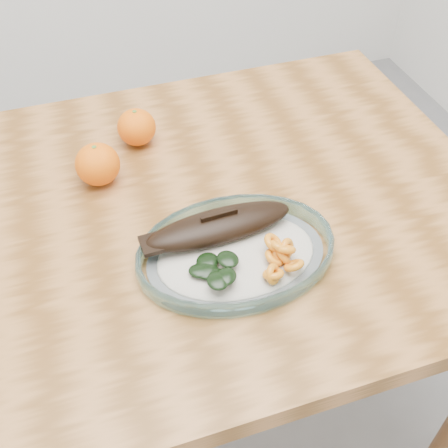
% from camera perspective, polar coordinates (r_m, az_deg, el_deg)
% --- Properties ---
extents(ground, '(3.00, 3.00, 0.00)m').
position_cam_1_polar(ground, '(1.58, -4.51, -18.83)').
color(ground, slate).
rests_on(ground, ground).
extents(dining_table, '(1.20, 0.80, 0.75)m').
position_cam_1_polar(dining_table, '(1.03, -6.53, -2.83)').
color(dining_table, brown).
rests_on(dining_table, ground).
extents(plated_meal, '(0.58, 0.57, 0.08)m').
position_cam_1_polar(plated_meal, '(0.87, 1.16, -2.65)').
color(plated_meal, white).
rests_on(plated_meal, dining_table).
extents(orange_left, '(0.08, 0.08, 0.08)m').
position_cam_1_polar(orange_left, '(1.02, -12.72, 5.94)').
color(orange_left, '#FF5105').
rests_on(orange_left, dining_table).
extents(orange_right, '(0.07, 0.07, 0.07)m').
position_cam_1_polar(orange_right, '(1.10, -8.87, 9.69)').
color(orange_right, '#FF5105').
rests_on(orange_right, dining_table).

